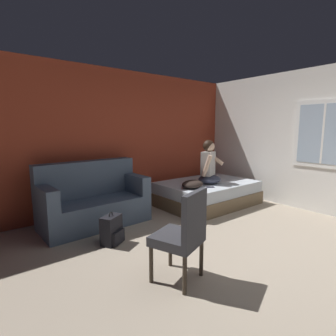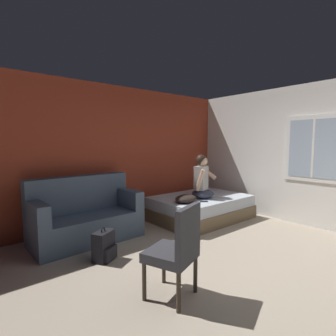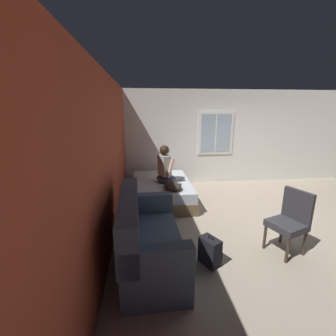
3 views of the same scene
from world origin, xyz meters
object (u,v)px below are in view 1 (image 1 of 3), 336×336
backpack (112,230)px  person_seated (209,166)px  throw_pillow (193,184)px  couch (93,201)px  bed (207,193)px  cell_phone (211,187)px  side_chair (183,233)px

backpack → person_seated: bearing=9.9°
throw_pillow → couch: bearing=160.9°
bed → cell_phone: cell_phone is taller
side_chair → person_seated: person_seated is taller
side_chair → throw_pillow: bearing=44.0°
couch → throw_pillow: size_ratio=3.60×
person_seated → throw_pillow: 0.63m
side_chair → person_seated: 2.79m
couch → throw_pillow: bearing=-19.1°
couch → backpack: 0.93m
throw_pillow → cell_phone: throw_pillow is taller
throw_pillow → bed: bearing=18.2°
couch → throw_pillow: couch is taller
throw_pillow → cell_phone: 0.35m
side_chair → backpack: bearing=97.9°
couch → side_chair: size_ratio=1.76×
side_chair → person_seated: bearing=37.6°
throw_pillow → cell_phone: size_ratio=3.33×
couch → person_seated: bearing=-12.1°
side_chair → throw_pillow: side_chair is taller
side_chair → cell_phone: (1.93, 1.39, -0.05)m
bed → backpack: size_ratio=4.33×
couch → side_chair: 2.18m
bed → throw_pillow: throw_pillow is taller
bed → cell_phone: 0.57m
couch → side_chair: bearing=-88.2°
side_chair → backpack: (-0.18, 1.28, -0.34)m
person_seated → cell_phone: (-0.26, -0.30, -0.35)m
couch → bed: bearing=-9.5°
bed → throw_pillow: size_ratio=4.13×
backpack → throw_pillow: (1.82, 0.31, 0.36)m
bed → throw_pillow: (-0.62, -0.20, 0.31)m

